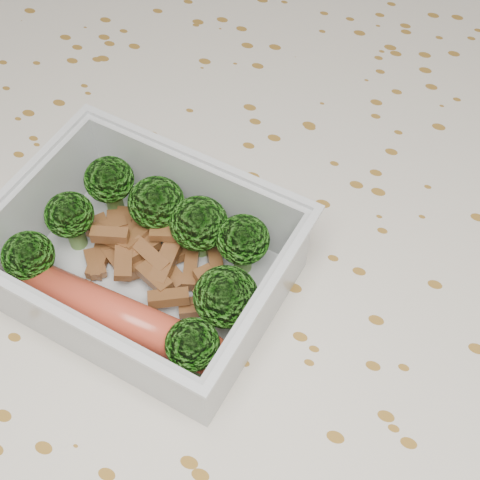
% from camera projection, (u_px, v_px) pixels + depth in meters
% --- Properties ---
extents(dining_table, '(1.40, 0.90, 0.75)m').
position_uv_depth(dining_table, '(250.00, 334.00, 0.48)').
color(dining_table, brown).
rests_on(dining_table, ground).
extents(tablecloth, '(1.46, 0.96, 0.19)m').
position_uv_depth(tablecloth, '(251.00, 300.00, 0.44)').
color(tablecloth, beige).
rests_on(tablecloth, dining_table).
extents(lunch_container, '(0.18, 0.15, 0.06)m').
position_uv_depth(lunch_container, '(145.00, 266.00, 0.39)').
color(lunch_container, silver).
rests_on(lunch_container, tablecloth).
extents(broccoli_florets, '(0.15, 0.11, 0.04)m').
position_uv_depth(broccoli_florets, '(160.00, 243.00, 0.38)').
color(broccoli_florets, '#608C3F').
rests_on(broccoli_florets, lunch_container).
extents(meat_pile, '(0.10, 0.07, 0.02)m').
position_uv_depth(meat_pile, '(149.00, 255.00, 0.40)').
color(meat_pile, brown).
rests_on(meat_pile, lunch_container).
extents(sausage, '(0.14, 0.03, 0.02)m').
position_uv_depth(sausage, '(114.00, 313.00, 0.37)').
color(sausage, '#CA452D').
rests_on(sausage, lunch_container).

